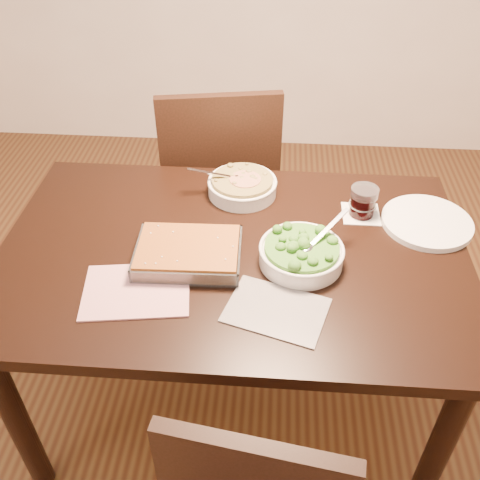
# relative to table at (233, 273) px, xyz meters

# --- Properties ---
(ground) EXTENTS (4.00, 4.00, 0.00)m
(ground) POSITION_rel_table_xyz_m (0.00, 0.00, -0.65)
(ground) COLOR #3F2112
(ground) RESTS_ON ground
(table) EXTENTS (1.40, 0.90, 0.75)m
(table) POSITION_rel_table_xyz_m (0.00, 0.00, 0.00)
(table) COLOR black
(table) RESTS_ON ground
(magazine_a) EXTENTS (0.31, 0.25, 0.01)m
(magazine_a) POSITION_rel_table_xyz_m (-0.25, -0.19, 0.10)
(magazine_a) COLOR #A62F49
(magazine_a) RESTS_ON table
(magazine_b) EXTENTS (0.30, 0.25, 0.00)m
(magazine_b) POSITION_rel_table_xyz_m (0.13, -0.24, 0.10)
(magazine_b) COLOR #24242C
(magazine_b) RESTS_ON table
(coaster) EXTENTS (0.12, 0.12, 0.00)m
(coaster) POSITION_rel_table_xyz_m (0.40, 0.21, 0.10)
(coaster) COLOR white
(coaster) RESTS_ON table
(stew_bowl) EXTENTS (0.26, 0.23, 0.09)m
(stew_bowl) POSITION_rel_table_xyz_m (0.01, 0.30, 0.13)
(stew_bowl) COLOR white
(stew_bowl) RESTS_ON table
(broccoli_bowl) EXTENTS (0.25, 0.25, 0.09)m
(broccoli_bowl) POSITION_rel_table_xyz_m (0.20, -0.04, 0.13)
(broccoli_bowl) COLOR white
(broccoli_bowl) RESTS_ON table
(baking_dish) EXTENTS (0.31, 0.23, 0.05)m
(baking_dish) POSITION_rel_table_xyz_m (-0.12, -0.05, 0.12)
(baking_dish) COLOR silver
(baking_dish) RESTS_ON table
(wine_tumbler) EXTENTS (0.09, 0.09, 0.10)m
(wine_tumbler) POSITION_rel_table_xyz_m (0.40, 0.21, 0.15)
(wine_tumbler) COLOR black
(wine_tumbler) RESTS_ON coaster
(dinner_plate) EXTENTS (0.28, 0.28, 0.02)m
(dinner_plate) POSITION_rel_table_xyz_m (0.60, 0.17, 0.10)
(dinner_plate) COLOR silver
(dinner_plate) RESTS_ON table
(chair_far) EXTENTS (0.54, 0.54, 0.98)m
(chair_far) POSITION_rel_table_xyz_m (-0.12, 0.68, -0.11)
(chair_far) COLOR black
(chair_far) RESTS_ON ground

